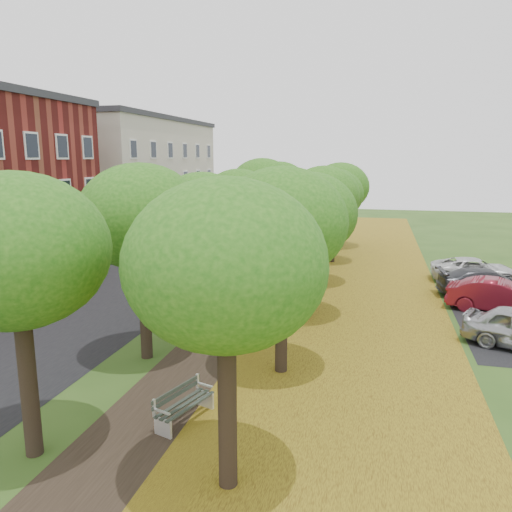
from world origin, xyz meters
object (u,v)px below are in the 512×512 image
Objects in this scene: car_white at (476,270)px; car_red at (499,296)px; bench at (183,404)px; car_grey at (487,283)px.

car_red is at bearing -179.86° from car_white.
car_red reaches higher than bench.
bench is 0.45× the size of car_red.
car_grey reaches higher than bench.
bench is at bearing 137.65° from car_grey.
car_grey is (10.33, 15.03, 0.23)m from bench.
car_red is 0.93× the size of car_grey.
bench is 16.09m from car_red.
car_red is 0.93× the size of car_white.
car_grey is 1.00× the size of car_white.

